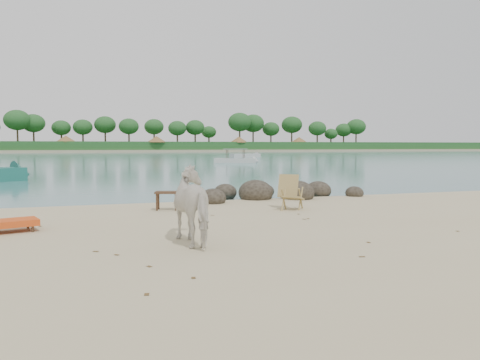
{
  "coord_description": "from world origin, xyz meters",
  "views": [
    {
      "loc": [
        -3.03,
        -8.95,
        1.84
      ],
      "look_at": [
        0.52,
        2.0,
        1.0
      ],
      "focal_mm": 35.0,
      "sensor_mm": 36.0,
      "label": 1
    }
  ],
  "objects_px": {
    "boulders": "(274,194)",
    "deck_chair": "(292,193)",
    "cow": "(198,206)",
    "side_table": "(167,202)"
  },
  "relations": [
    {
      "from": "cow",
      "to": "side_table",
      "type": "distance_m",
      "value": 4.64
    },
    {
      "from": "cow",
      "to": "side_table",
      "type": "relative_size",
      "value": 2.63
    },
    {
      "from": "side_table",
      "to": "deck_chair",
      "type": "bearing_deg",
      "value": 0.81
    },
    {
      "from": "cow",
      "to": "deck_chair",
      "type": "height_order",
      "value": "cow"
    },
    {
      "from": "boulders",
      "to": "deck_chair",
      "type": "bearing_deg",
      "value": -102.34
    },
    {
      "from": "cow",
      "to": "side_table",
      "type": "height_order",
      "value": "cow"
    },
    {
      "from": "cow",
      "to": "deck_chair",
      "type": "xyz_separation_m",
      "value": [
        3.57,
        3.63,
        -0.23
      ]
    },
    {
      "from": "side_table",
      "to": "deck_chair",
      "type": "distance_m",
      "value": 3.56
    },
    {
      "from": "boulders",
      "to": "deck_chair",
      "type": "height_order",
      "value": "deck_chair"
    },
    {
      "from": "boulders",
      "to": "deck_chair",
      "type": "xyz_separation_m",
      "value": [
        -0.65,
        -2.99,
        0.32
      ]
    }
  ]
}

